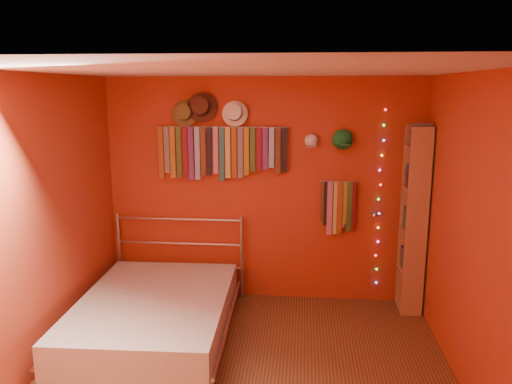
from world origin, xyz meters
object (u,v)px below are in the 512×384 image
(reading_lamp, at_px, (374,214))
(bookshelf, at_px, (418,219))
(tie_rack, at_px, (219,151))
(bed, at_px, (155,316))

(reading_lamp, bearing_deg, bookshelf, -0.75)
(bookshelf, bearing_deg, tie_rack, 175.85)
(reading_lamp, xyz_separation_m, bookshelf, (0.45, -0.01, -0.04))
(reading_lamp, xyz_separation_m, bed, (-2.15, -0.90, -0.83))
(reading_lamp, relative_size, bed, 0.13)
(tie_rack, height_order, bed, tie_rack)
(bookshelf, height_order, bed, bookshelf)
(reading_lamp, height_order, bookshelf, bookshelf)
(bookshelf, bearing_deg, bed, -161.01)
(tie_rack, bearing_deg, bookshelf, -4.15)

